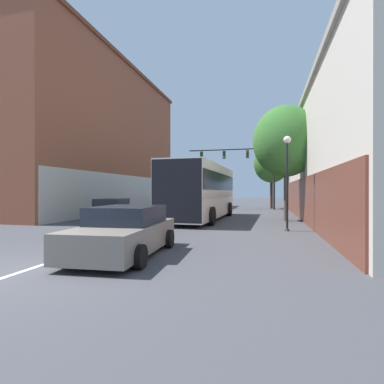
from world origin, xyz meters
The scene contains 12 objects.
ground_plane centered at (0.00, 0.00, 0.00)m, with size 160.00×160.00×0.00m, color #424247.
lane_center_line centered at (0.00, 14.55, 0.00)m, with size 0.14×41.11×0.01m.
building_left_brick centered at (-10.66, 19.00, 6.74)m, with size 8.70×23.09×13.24m.
building_right_storefront centered at (11.32, 14.03, 3.84)m, with size 8.04×25.74×7.45m.
bus centered at (1.28, 13.08, 1.93)m, with size 3.15×10.28×3.43m.
hatchback_foreground centered at (1.43, 2.10, 0.66)m, with size 2.34×4.42×1.38m.
parked_car_left_near centered at (-4.30, 25.97, 0.60)m, with size 2.30×4.19×1.26m.
parked_car_left_mid centered at (-3.84, 10.95, 0.65)m, with size 2.23×4.06×1.36m.
traffic_signal_gantry centered at (3.12, 25.09, 4.80)m, with size 8.77×0.36×6.40m.
street_lamp centered at (6.25, 8.56, 2.62)m, with size 0.34×0.34×4.33m.
street_tree_near centered at (6.47, 13.38, 4.86)m, with size 3.95×3.55×7.04m.
street_tree_far centered at (5.83, 26.68, 4.70)m, with size 3.63×3.27×6.71m.
Camera 1 is at (5.35, -5.68, 1.81)m, focal length 28.00 mm.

